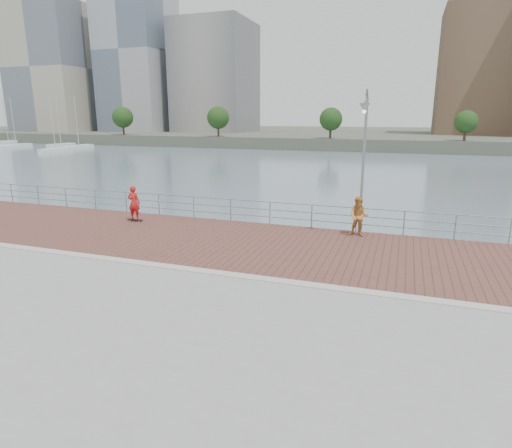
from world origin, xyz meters
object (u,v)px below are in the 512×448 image
(skateboarder, at_px, (134,203))
(bystander, at_px, (359,217))
(guardrail, at_px, (291,212))
(street_lamp, at_px, (364,139))

(skateboarder, xyz_separation_m, bystander, (10.78, 0.92, -0.06))
(guardrail, bearing_deg, street_lamp, -15.87)
(guardrail, xyz_separation_m, street_lamp, (3.28, -0.93, 3.51))
(street_lamp, relative_size, skateboarder, 3.48)
(bystander, bearing_deg, street_lamp, -73.71)
(street_lamp, distance_m, skateboarder, 11.31)
(guardrail, height_order, skateboarder, skateboarder)
(bystander, bearing_deg, guardrail, 171.88)
(skateboarder, bearing_deg, bystander, 179.22)
(street_lamp, distance_m, bystander, 3.31)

